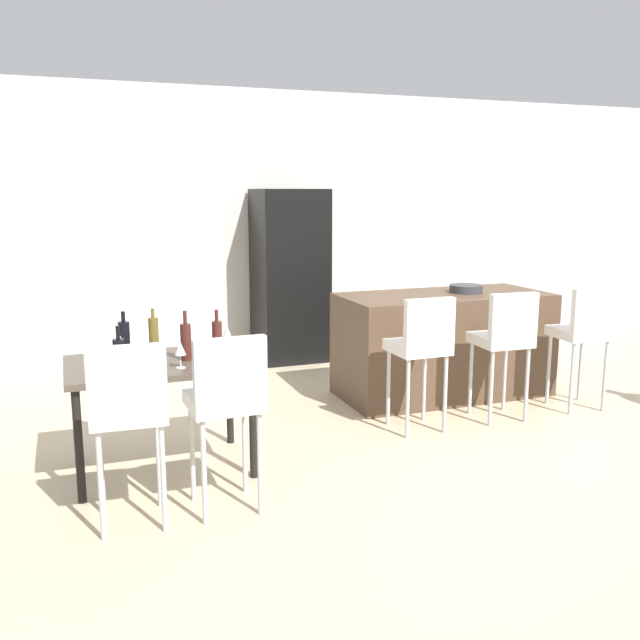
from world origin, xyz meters
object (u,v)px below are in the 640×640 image
kitchen_island (443,344)px  refrigerator (290,275)px  dining_chair_near (128,406)px  bar_chair_right (584,329)px  bar_chair_middle (505,335)px  bar_chair_left (422,343)px  wine_glass_right (120,343)px  wine_bottle_near (124,336)px  wine_bottle_left (119,356)px  wine_bottle_middle (217,338)px  wine_glass_far (180,349)px  wine_bottle_inner (186,341)px  wine_glass_corner (227,333)px  wine_bottle_end (154,336)px  fruit_bowl (466,289)px  dining_chair_far (226,395)px  dining_table (160,373)px

kitchen_island → refrigerator: size_ratio=1.01×
dining_chair_near → bar_chair_right: bearing=12.3°
bar_chair_middle → refrigerator: bearing=110.3°
bar_chair_left → wine_glass_right: (-2.18, 0.02, 0.17)m
wine_bottle_near → wine_bottle_left: bearing=-97.4°
bar_chair_middle → bar_chair_right: same height
bar_chair_middle → wine_bottle_left: (-2.96, -0.33, 0.16)m
wine_bottle_middle → wine_glass_far: 0.36m
wine_glass_far → wine_bottle_inner: bearing=70.3°
wine_bottle_near → wine_glass_corner: 0.69m
bar_chair_right → wine_bottle_inner: 3.31m
wine_bottle_end → fruit_bowl: bearing=13.7°
wine_bottle_middle → bar_chair_right: bearing=1.0°
wine_glass_far → refrigerator: bearing=60.2°
kitchen_island → wine_bottle_middle: size_ratio=5.94×
bar_chair_left → wine_bottle_left: size_ratio=3.48×
refrigerator → dining_chair_far: bearing=-113.5°
bar_chair_right → wine_glass_corner: bearing=178.4°
bar_chair_left → wine_glass_far: (-1.85, -0.28, 0.17)m
dining_chair_far → wine_bottle_left: size_ratio=3.48×
dining_chair_far → fruit_bowl: dining_chair_far is taller
dining_chair_far → fruit_bowl: 3.05m
bar_chair_middle → kitchen_island: bearing=95.3°
wine_bottle_left → wine_glass_far: bearing=7.6°
wine_bottle_near → wine_glass_right: wine_bottle_near is taller
dining_chair_far → refrigerator: (1.47, 3.38, 0.22)m
wine_bottle_left → fruit_bowl: (3.10, 1.15, 0.10)m
wine_bottle_near → wine_bottle_middle: size_ratio=0.91×
wine_bottle_inner → wine_bottle_middle: 0.22m
dining_table → wine_bottle_left: size_ratio=3.88×
dining_chair_far → wine_glass_corner: (0.21, 0.90, 0.17)m
kitchen_island → wine_bottle_left: (-2.88, -1.14, 0.40)m
wine_bottle_left → dining_table: bearing=45.3°
dining_table → dining_chair_near: dining_chair_near is taller
bar_chair_middle → dining_table: size_ratio=0.90×
kitchen_island → wine_glass_right: size_ratio=10.70×
refrigerator → dining_chair_near: bearing=-120.6°
kitchen_island → dining_chair_far: (-2.35, -1.62, 0.24)m
wine_bottle_middle → wine_glass_corner: size_ratio=1.80×
wine_bottle_near → wine_glass_right: (-0.04, -0.24, 0.01)m
dining_table → wine_glass_corner: 0.54m
wine_glass_right → fruit_bowl: bearing=14.5°
wine_bottle_end → refrigerator: refrigerator is taller
wine_bottle_inner → wine_bottle_near: 0.51m
bar_chair_right → dining_chair_far: bearing=-165.7°
dining_chair_far → wine_bottle_near: size_ratio=3.68×
wine_bottle_inner → wine_bottle_end: bearing=129.0°
bar_chair_right → wine_bottle_middle: 3.09m
dining_chair_near → wine_glass_far: 0.67m
wine_glass_right → refrigerator: refrigerator is taller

